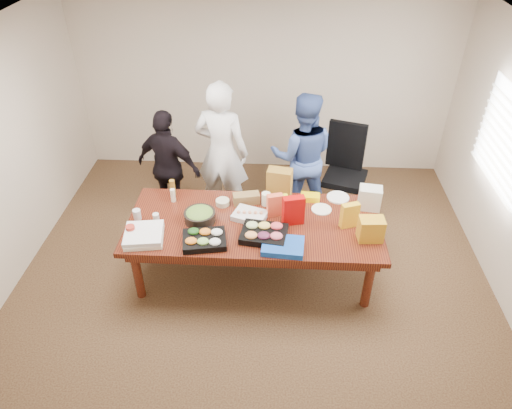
# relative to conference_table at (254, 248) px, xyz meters

# --- Properties ---
(floor) EXTENTS (5.50, 5.00, 0.02)m
(floor) POSITION_rel_conference_table_xyz_m (0.00, 0.00, -0.39)
(floor) COLOR #47301E
(floor) RESTS_ON ground
(ceiling) EXTENTS (5.50, 5.00, 0.02)m
(ceiling) POSITION_rel_conference_table_xyz_m (0.00, 0.00, 2.33)
(ceiling) COLOR white
(ceiling) RESTS_ON wall_back
(wall_back) EXTENTS (5.50, 0.04, 2.70)m
(wall_back) POSITION_rel_conference_table_xyz_m (0.00, 2.50, 0.98)
(wall_back) COLOR beige
(wall_back) RESTS_ON floor
(wall_front) EXTENTS (5.50, 0.04, 2.70)m
(wall_front) POSITION_rel_conference_table_xyz_m (0.00, -2.50, 0.98)
(wall_front) COLOR beige
(wall_front) RESTS_ON floor
(window_panel) EXTENTS (0.03, 1.40, 1.10)m
(window_panel) POSITION_rel_conference_table_xyz_m (2.72, 0.60, 1.12)
(window_panel) COLOR white
(window_panel) RESTS_ON wall_right
(window_blinds) EXTENTS (0.04, 1.36, 1.00)m
(window_blinds) POSITION_rel_conference_table_xyz_m (2.68, 0.60, 1.12)
(window_blinds) COLOR beige
(window_blinds) RESTS_ON wall_right
(conference_table) EXTENTS (2.80, 1.20, 0.75)m
(conference_table) POSITION_rel_conference_table_xyz_m (0.00, 0.00, 0.00)
(conference_table) COLOR #4C1C0F
(conference_table) RESTS_ON floor
(office_chair) EXTENTS (0.77, 0.77, 1.20)m
(office_chair) POSITION_rel_conference_table_xyz_m (1.15, 1.28, 0.22)
(office_chair) COLOR black
(office_chair) RESTS_ON floor
(person_center) EXTENTS (0.78, 0.60, 1.92)m
(person_center) POSITION_rel_conference_table_xyz_m (-0.48, 1.15, 0.58)
(person_center) COLOR white
(person_center) RESTS_ON floor
(person_right) EXTENTS (0.85, 0.67, 1.74)m
(person_right) POSITION_rel_conference_table_xyz_m (0.56, 1.27, 0.50)
(person_right) COLOR #3D569B
(person_right) RESTS_ON floor
(person_left) EXTENTS (0.99, 0.68, 1.56)m
(person_left) POSITION_rel_conference_table_xyz_m (-1.17, 1.06, 0.40)
(person_left) COLOR black
(person_left) RESTS_ON floor
(veggie_tray) EXTENTS (0.50, 0.42, 0.07)m
(veggie_tray) POSITION_rel_conference_table_xyz_m (-0.50, -0.37, 0.41)
(veggie_tray) COLOR black
(veggie_tray) RESTS_ON conference_table
(fruit_tray) EXTENTS (0.53, 0.44, 0.07)m
(fruit_tray) POSITION_rel_conference_table_xyz_m (0.12, -0.24, 0.41)
(fruit_tray) COLOR black
(fruit_tray) RESTS_ON conference_table
(sheet_cake) EXTENTS (0.43, 0.37, 0.06)m
(sheet_cake) POSITION_rel_conference_table_xyz_m (-0.05, 0.08, 0.41)
(sheet_cake) COLOR silver
(sheet_cake) RESTS_ON conference_table
(salad_bowl) EXTENTS (0.42, 0.42, 0.11)m
(salad_bowl) POSITION_rel_conference_table_xyz_m (-0.60, 0.00, 0.43)
(salad_bowl) COLOR black
(salad_bowl) RESTS_ON conference_table
(chip_bag_blue) EXTENTS (0.45, 0.35, 0.06)m
(chip_bag_blue) POSITION_rel_conference_table_xyz_m (0.32, -0.42, 0.41)
(chip_bag_blue) COLOR #1347AE
(chip_bag_blue) RESTS_ON conference_table
(chip_bag_red) EXTENTS (0.25, 0.15, 0.34)m
(chip_bag_red) POSITION_rel_conference_table_xyz_m (0.43, 0.02, 0.54)
(chip_bag_red) COLOR #AF0807
(chip_bag_red) RESTS_ON conference_table
(chip_bag_yellow) EXTENTS (0.21, 0.14, 0.29)m
(chip_bag_yellow) POSITION_rel_conference_table_xyz_m (1.03, -0.01, 0.52)
(chip_bag_yellow) COLOR gold
(chip_bag_yellow) RESTS_ON conference_table
(chip_bag_orange) EXTENTS (0.19, 0.12, 0.27)m
(chip_bag_orange) POSITION_rel_conference_table_xyz_m (0.22, 0.15, 0.51)
(chip_bag_orange) COLOR #EC5B37
(chip_bag_orange) RESTS_ON conference_table
(mayo_jar) EXTENTS (0.13, 0.13, 0.16)m
(mayo_jar) POSITION_rel_conference_table_xyz_m (0.12, 0.34, 0.45)
(mayo_jar) COLOR white
(mayo_jar) RESTS_ON conference_table
(mustard_bottle) EXTENTS (0.07, 0.07, 0.17)m
(mustard_bottle) POSITION_rel_conference_table_xyz_m (0.34, 0.31, 0.46)
(mustard_bottle) COLOR yellow
(mustard_bottle) RESTS_ON conference_table
(dressing_bottle) EXTENTS (0.07, 0.07, 0.20)m
(dressing_bottle) POSITION_rel_conference_table_xyz_m (-1.00, 0.48, 0.48)
(dressing_bottle) COLOR #885E1C
(dressing_bottle) RESTS_ON conference_table
(ranch_bottle) EXTENTS (0.07, 0.07, 0.17)m
(ranch_bottle) POSITION_rel_conference_table_xyz_m (-0.97, 0.35, 0.46)
(ranch_bottle) COLOR white
(ranch_bottle) RESTS_ON conference_table
(banana_bunch) EXTENTS (0.23, 0.14, 0.07)m
(banana_bunch) POSITION_rel_conference_table_xyz_m (0.64, 0.46, 0.41)
(banana_bunch) COLOR #FED601
(banana_bunch) RESTS_ON conference_table
(bread_loaf) EXTENTS (0.32, 0.19, 0.12)m
(bread_loaf) POSITION_rel_conference_table_xyz_m (-0.11, 0.37, 0.44)
(bread_loaf) COLOR olive
(bread_loaf) RESTS_ON conference_table
(kraft_bag) EXTENTS (0.31, 0.21, 0.37)m
(kraft_bag) POSITION_rel_conference_table_xyz_m (0.27, 0.51, 0.56)
(kraft_bag) COLOR olive
(kraft_bag) RESTS_ON conference_table
(red_cup) EXTENTS (0.10, 0.10, 0.13)m
(red_cup) POSITION_rel_conference_table_xyz_m (-1.29, -0.30, 0.44)
(red_cup) COLOR #AE2D1F
(red_cup) RESTS_ON conference_table
(clear_cup_a) EXTENTS (0.09, 0.09, 0.10)m
(clear_cup_a) POSITION_rel_conference_table_xyz_m (-1.08, -0.04, 0.42)
(clear_cup_a) COLOR white
(clear_cup_a) RESTS_ON conference_table
(clear_cup_b) EXTENTS (0.11, 0.11, 0.12)m
(clear_cup_b) POSITION_rel_conference_table_xyz_m (-1.30, -0.01, 0.43)
(clear_cup_b) COLOR silver
(clear_cup_b) RESTS_ON conference_table
(pizza_box_lower) EXTENTS (0.45, 0.45, 0.05)m
(pizza_box_lower) POSITION_rel_conference_table_xyz_m (-1.14, -0.34, 0.40)
(pizza_box_lower) COLOR white
(pizza_box_lower) RESTS_ON conference_table
(pizza_box_upper) EXTENTS (0.44, 0.44, 0.05)m
(pizza_box_upper) POSITION_rel_conference_table_xyz_m (-1.14, -0.34, 0.44)
(pizza_box_upper) COLOR white
(pizza_box_upper) RESTS_ON pizza_box_lower
(plate_a) EXTENTS (0.25, 0.25, 0.01)m
(plate_a) POSITION_rel_conference_table_xyz_m (0.76, 0.27, 0.38)
(plate_a) COLOR white
(plate_a) RESTS_ON conference_table
(plate_b) EXTENTS (0.27, 0.27, 0.02)m
(plate_b) POSITION_rel_conference_table_xyz_m (0.97, 0.52, 0.38)
(plate_b) COLOR white
(plate_b) RESTS_ON conference_table
(dip_bowl_a) EXTENTS (0.18, 0.18, 0.06)m
(dip_bowl_a) POSITION_rel_conference_table_xyz_m (0.20, 0.24, 0.41)
(dip_bowl_a) COLOR silver
(dip_bowl_a) RESTS_ON conference_table
(dip_bowl_b) EXTENTS (0.19, 0.19, 0.06)m
(dip_bowl_b) POSITION_rel_conference_table_xyz_m (-0.38, 0.31, 0.41)
(dip_bowl_b) COLOR beige
(dip_bowl_b) RESTS_ON conference_table
(grocery_bag_white) EXTENTS (0.27, 0.21, 0.27)m
(grocery_bag_white) POSITION_rel_conference_table_xyz_m (1.30, 0.35, 0.51)
(grocery_bag_white) COLOR silver
(grocery_bag_white) RESTS_ON conference_table
(grocery_bag_yellow) EXTENTS (0.27, 0.19, 0.26)m
(grocery_bag_yellow) POSITION_rel_conference_table_xyz_m (1.23, -0.21, 0.50)
(grocery_bag_yellow) COLOR gold
(grocery_bag_yellow) RESTS_ON conference_table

